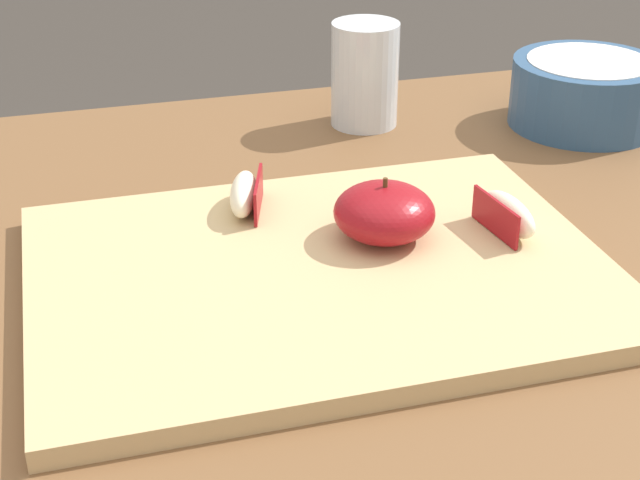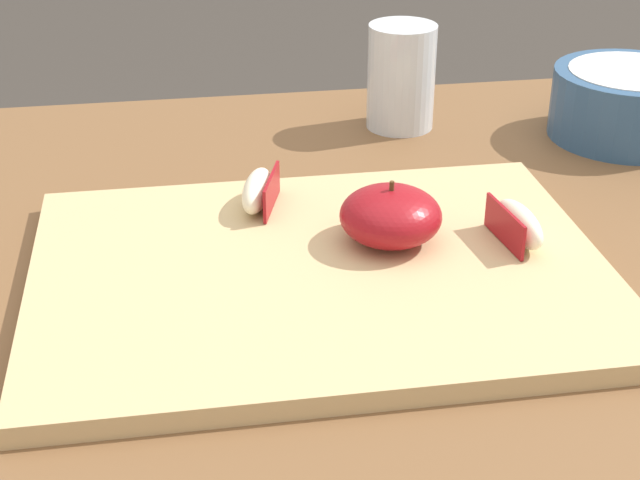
# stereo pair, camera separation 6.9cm
# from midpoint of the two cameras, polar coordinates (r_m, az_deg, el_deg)

# --- Properties ---
(dining_table) EXTENTS (1.19, 0.78, 0.75)m
(dining_table) POSITION_cam_midpoint_polar(r_m,az_deg,el_deg) (0.80, -1.56, -8.71)
(dining_table) COLOR brown
(dining_table) RESTS_ON ground_plane
(cutting_board) EXTENTS (0.42, 0.31, 0.02)m
(cutting_board) POSITION_cam_midpoint_polar(r_m,az_deg,el_deg) (0.70, -2.81, -2.08)
(cutting_board) COLOR tan
(cutting_board) RESTS_ON dining_table
(apple_half_skin_up) EXTENTS (0.08, 0.08, 0.05)m
(apple_half_skin_up) POSITION_cam_midpoint_polar(r_m,az_deg,el_deg) (0.72, 1.23, 1.45)
(apple_half_skin_up) COLOR maroon
(apple_half_skin_up) RESTS_ON cutting_board
(apple_wedge_middle) EXTENTS (0.04, 0.07, 0.03)m
(apple_wedge_middle) POSITION_cam_midpoint_polar(r_m,az_deg,el_deg) (0.77, -7.02, 2.67)
(apple_wedge_middle) COLOR #F4EACC
(apple_wedge_middle) RESTS_ON cutting_board
(apple_wedge_front) EXTENTS (0.03, 0.07, 0.03)m
(apple_wedge_front) POSITION_cam_midpoint_polar(r_m,az_deg,el_deg) (0.74, 8.51, 1.46)
(apple_wedge_front) COLOR #F4EACC
(apple_wedge_front) RESTS_ON cutting_board
(ceramic_fruit_bowl) EXTENTS (0.15, 0.15, 0.07)m
(ceramic_fruit_bowl) POSITION_cam_midpoint_polar(r_m,az_deg,el_deg) (1.01, 13.64, 8.56)
(ceramic_fruit_bowl) COLOR #2D517A
(ceramic_fruit_bowl) RESTS_ON dining_table
(drinking_glass_water) EXTENTS (0.07, 0.07, 0.10)m
(drinking_glass_water) POSITION_cam_midpoint_polar(r_m,az_deg,el_deg) (0.98, 0.65, 9.78)
(drinking_glass_water) COLOR silver
(drinking_glass_water) RESTS_ON dining_table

